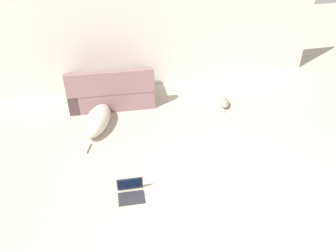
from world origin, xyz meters
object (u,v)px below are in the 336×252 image
(dog, at_px, (98,119))
(cat, at_px, (225,102))
(book_cream, at_px, (249,209))
(laptop_open, at_px, (131,190))
(couch, at_px, (111,91))

(dog, relative_size, cat, 2.76)
(cat, height_order, book_cream, cat)
(laptop_open, bearing_deg, book_cream, -20.82)
(dog, relative_size, book_cream, 5.40)
(dog, xyz_separation_m, book_cream, (1.78, -2.50, -0.15))
(dog, bearing_deg, laptop_open, -150.90)
(laptop_open, height_order, book_cream, laptop_open)
(cat, bearing_deg, couch, 90.24)
(cat, bearing_deg, laptop_open, 149.73)
(cat, distance_m, laptop_open, 2.96)
(book_cream, bearing_deg, couch, 113.30)
(couch, bearing_deg, laptop_open, 93.20)
(book_cream, bearing_deg, dog, 125.40)
(couch, height_order, book_cream, couch)
(book_cream, bearing_deg, laptop_open, 155.49)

